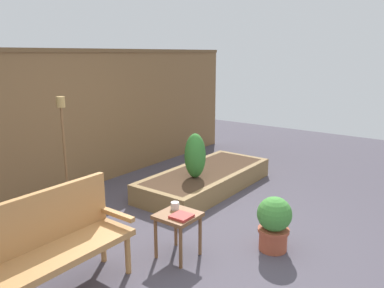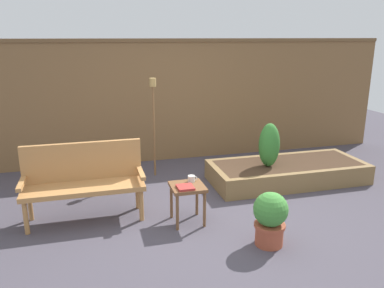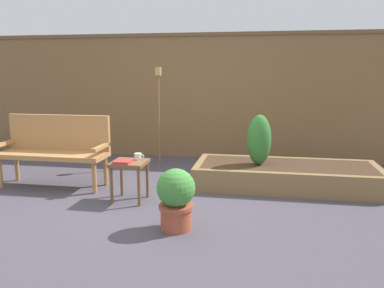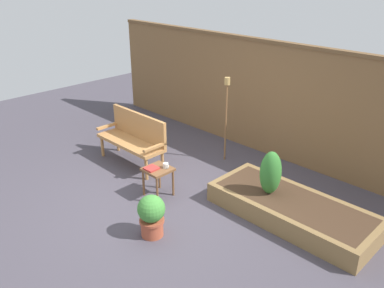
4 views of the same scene
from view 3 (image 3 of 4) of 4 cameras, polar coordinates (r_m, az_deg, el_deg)
name	(u,v)px [view 3 (image 3 of 4)]	position (r m, az deg, el deg)	size (l,w,h in m)	color
ground_plane	(153,203)	(4.68, -5.59, -8.52)	(14.00, 14.00, 0.00)	#47424C
fence_back	(193,96)	(6.97, 0.15, 6.97)	(8.40, 0.14, 2.16)	brown
garden_bench	(56,145)	(5.58, -19.08, -0.15)	(1.44, 0.48, 0.94)	#B77F47
side_table	(129,168)	(4.70, -9.01, -3.46)	(0.40, 0.40, 0.48)	brown
cup_on_table	(138,156)	(4.74, -7.77, -1.79)	(0.12, 0.09, 0.08)	silver
book_on_table	(123,162)	(4.62, -9.95, -2.52)	(0.19, 0.19, 0.03)	#B2332D
potted_boxwood	(176,197)	(3.84, -2.32, -7.63)	(0.37, 0.37, 0.60)	#A84C33
raised_planter_bed	(286,176)	(5.42, 13.42, -4.45)	(2.40, 1.00, 0.30)	olive
shrub_near_bench	(259,140)	(5.25, 9.66, 0.59)	(0.31, 0.31, 0.66)	brown
tiki_torch	(159,99)	(6.26, -4.84, 6.56)	(0.10, 0.10, 1.58)	brown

